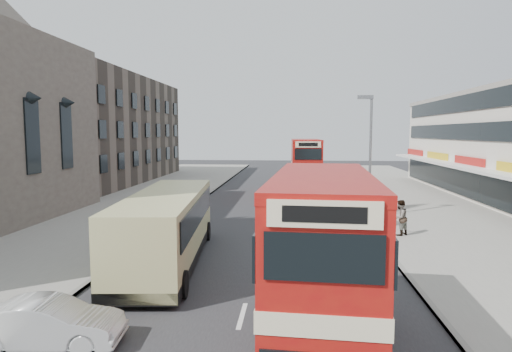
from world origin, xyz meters
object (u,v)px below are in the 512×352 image
at_px(bus_second, 306,168).
at_px(car_right_c, 332,184).
at_px(street_lamp, 369,147).
at_px(coach, 167,225).
at_px(car_right_b, 341,201).
at_px(pedestrian_near, 400,217).
at_px(car_left_front, 48,323).
at_px(car_right_a, 352,217).
at_px(cyclist, 331,203).
at_px(bus_main, 322,269).
at_px(pedestrian_far, 358,183).

xyz_separation_m(bus_second, car_right_c, (2.79, 4.70, -1.95)).
distance_m(street_lamp, coach, 15.24).
relative_size(car_right_b, pedestrian_near, 2.16).
height_order(car_left_front, car_right_a, car_left_front).
xyz_separation_m(street_lamp, cyclist, (-2.22, 1.94, -4.00)).
height_order(street_lamp, car_right_a, street_lamp).
relative_size(coach, pedestrian_near, 5.65).
xyz_separation_m(car_left_front, pedestrian_near, (12.35, 13.32, 0.49)).
xyz_separation_m(bus_second, car_left_front, (-7.68, -28.52, -1.96)).
distance_m(car_left_front, car_right_b, 24.54).
bearing_deg(car_right_c, car_right_a, 3.19).
distance_m(street_lamp, car_right_c, 15.43).
relative_size(bus_main, cyclist, 3.68).
relative_size(bus_second, car_right_a, 2.09).
height_order(coach, car_right_a, coach).
height_order(street_lamp, bus_second, street_lamp).
distance_m(street_lamp, car_right_b, 5.92).
xyz_separation_m(coach, pedestrian_near, (11.31, 5.63, -0.57)).
bearing_deg(pedestrian_far, car_right_c, 149.19).
xyz_separation_m(street_lamp, coach, (-10.42, -10.68, -3.08)).
bearing_deg(pedestrian_near, bus_main, 29.15).
bearing_deg(car_left_front, coach, -12.53).
height_order(car_right_a, car_right_b, car_right_a).
height_order(bus_main, car_right_b, bus_main).
xyz_separation_m(coach, pedestrian_far, (11.72, 23.78, -0.72)).
height_order(bus_main, car_right_a, bus_main).
relative_size(car_left_front, pedestrian_near, 1.99).
bearing_deg(pedestrian_far, car_right_a, -93.26).
height_order(bus_main, car_left_front, bus_main).
relative_size(street_lamp, bus_main, 0.96).
relative_size(bus_main, coach, 0.76).
height_order(coach, car_right_c, coach).
bearing_deg(street_lamp, bus_second, 110.46).
bearing_deg(pedestrian_near, car_right_c, -124.79).
bearing_deg(cyclist, car_left_front, -120.38).
relative_size(car_right_c, pedestrian_near, 1.97).
xyz_separation_m(coach, cyclist, (8.20, 12.62, -0.91)).
height_order(bus_second, pedestrian_near, bus_second).
xyz_separation_m(bus_main, car_right_a, (2.87, 16.04, -1.79)).
relative_size(car_left_front, cyclist, 1.70).
bearing_deg(car_right_a, cyclist, -175.45).
xyz_separation_m(car_right_b, cyclist, (-0.91, -2.02, 0.20)).
bearing_deg(car_right_c, car_left_front, -13.09).
bearing_deg(street_lamp, pedestrian_near, -80.09).
bearing_deg(pedestrian_far, street_lamp, -89.28).
distance_m(bus_main, bus_second, 28.78).
relative_size(car_left_front, car_right_a, 0.91).
bearing_deg(street_lamp, pedestrian_far, 84.34).
relative_size(pedestrian_near, pedestrian_far, 1.18).
xyz_separation_m(bus_main, coach, (-6.19, 7.95, -0.71)).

